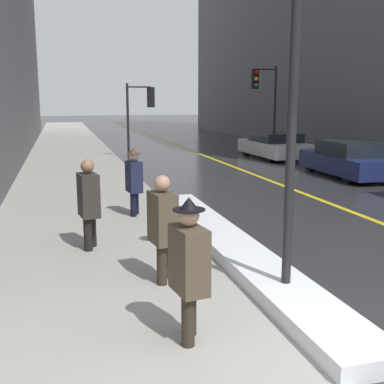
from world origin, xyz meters
The scene contains 13 objects.
ground_plane centered at (0.00, 0.00, 0.00)m, with size 160.00×160.00×0.00m, color #2D2D30.
sidewalk_slab centered at (-2.00, 15.00, 0.01)m, with size 4.00×80.00×0.01m.
road_centre_stripe centered at (4.00, 15.00, 0.00)m, with size 0.16×80.00×0.00m.
snow_bank_curb centered at (0.24, 3.85, 0.11)m, with size 0.81×8.16×0.22m.
lamp_post centered at (0.28, 1.79, 2.93)m, with size 0.28×0.28×4.90m.
traffic_light_near centered at (1.15, 18.14, 2.37)m, with size 1.31×0.43×3.30m.
traffic_light_far centered at (6.85, 17.79, 2.99)m, with size 1.31×0.37×4.14m.
pedestrian_with_shoulder_bag centered at (-1.25, 1.01, 0.87)m, with size 0.36×0.72×1.59m.
pedestrian_nearside centered at (-1.17, 2.77, 0.86)m, with size 0.37×0.54×1.55m.
pedestrian_in_glasses centered at (-2.08, 4.62, 0.88)m, with size 0.37×0.55×1.58m.
pedestrian_in_fedora centered at (-0.96, 6.89, 0.84)m, with size 0.34×0.51×1.54m.
parked_car_navy centered at (7.00, 10.66, 0.58)m, with size 1.98×4.29×1.22m.
parked_car_white centered at (6.79, 16.25, 0.55)m, with size 1.93×4.26×1.14m.
Camera 1 is at (-2.49, -3.66, 2.57)m, focal length 45.00 mm.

